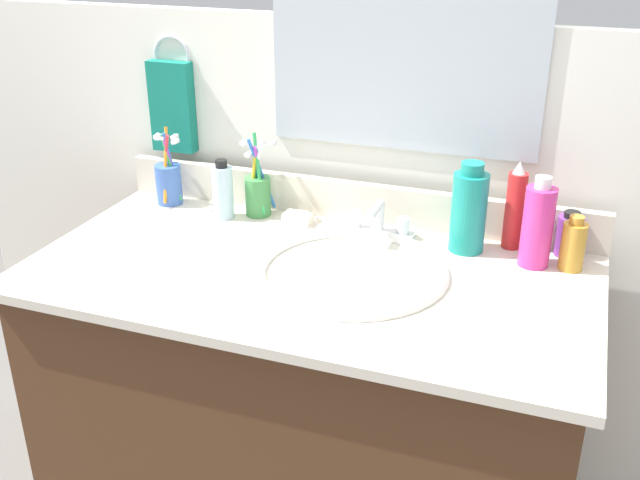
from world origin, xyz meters
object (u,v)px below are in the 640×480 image
at_px(bottle_spray_red, 515,208).
at_px(cup_green, 258,192).
at_px(hand_towel, 172,107).
at_px(bottle_mouthwash_teal, 469,210).
at_px(bottle_gel_clear, 223,191).
at_px(bottle_cream_purple, 569,235).
at_px(cup_blue_plastic, 169,181).
at_px(faucet, 378,224).
at_px(soap_bar, 298,218).
at_px(bottle_soap_pink, 538,226).
at_px(bottle_oil_amber, 573,245).

xyz_separation_m(bottle_spray_red, cup_green, (-0.58, -0.02, -0.03)).
relative_size(hand_towel, cup_green, 1.11).
height_order(bottle_mouthwash_teal, bottle_gel_clear, bottle_mouthwash_teal).
distance_m(bottle_cream_purple, bottle_gel_clear, 0.77).
relative_size(bottle_cream_purple, cup_blue_plastic, 0.51).
xyz_separation_m(hand_towel, cup_blue_plastic, (0.02, -0.08, -0.16)).
relative_size(faucet, bottle_mouthwash_teal, 0.82).
distance_m(cup_blue_plastic, soap_bar, 0.34).
bearing_deg(bottle_mouthwash_teal, bottle_gel_clear, -178.52).
distance_m(hand_towel, bottle_cream_purple, 0.97).
height_order(bottle_soap_pink, bottle_gel_clear, bottle_soap_pink).
height_order(bottle_cream_purple, cup_blue_plastic, cup_blue_plastic).
xyz_separation_m(bottle_cream_purple, bottle_soap_pink, (-0.06, -0.07, 0.04)).
distance_m(bottle_cream_purple, cup_green, 0.70).
bearing_deg(soap_bar, cup_green, 170.83).
bearing_deg(bottle_soap_pink, bottle_gel_clear, 179.12).
height_order(cup_blue_plastic, soap_bar, cup_blue_plastic).
height_order(faucet, cup_green, cup_green).
bearing_deg(bottle_gel_clear, bottle_cream_purple, 4.55).
xyz_separation_m(bottle_cream_purple, bottle_gel_clear, (-0.77, -0.06, 0.02)).
xyz_separation_m(bottle_mouthwash_teal, bottle_oil_amber, (0.21, -0.02, -0.04)).
bearing_deg(bottle_mouthwash_teal, bottle_oil_amber, -5.12).
bearing_deg(faucet, hand_towel, 170.27).
xyz_separation_m(bottle_oil_amber, cup_green, (-0.71, 0.05, 0.00)).
bearing_deg(bottle_spray_red, cup_blue_plastic, -178.21).
height_order(faucet, bottle_mouthwash_teal, bottle_mouthwash_teal).
relative_size(hand_towel, bottle_gel_clear, 1.56).
height_order(hand_towel, faucet, hand_towel).
bearing_deg(bottle_mouthwash_teal, cup_blue_plastic, 178.35).
distance_m(faucet, soap_bar, 0.19).
xyz_separation_m(bottle_soap_pink, cup_green, (-0.64, 0.05, -0.03)).
bearing_deg(bottle_spray_red, bottle_gel_clear, -174.66).
bearing_deg(bottle_gel_clear, bottle_oil_amber, -0.34).
height_order(faucet, bottle_gel_clear, bottle_gel_clear).
relative_size(bottle_spray_red, cup_blue_plastic, 1.01).
distance_m(hand_towel, cup_blue_plastic, 0.18).
relative_size(hand_towel, bottle_cream_purple, 2.27).
height_order(faucet, bottle_oil_amber, bottle_oil_amber).
bearing_deg(bottle_mouthwash_teal, bottle_soap_pink, -10.20).
distance_m(bottle_cream_purple, bottle_spray_red, 0.12).
distance_m(bottle_oil_amber, cup_blue_plastic, 0.94).
bearing_deg(cup_blue_plastic, bottle_mouthwash_teal, -1.65).
distance_m(faucet, bottle_gel_clear, 0.37).
relative_size(bottle_cream_purple, bottle_oil_amber, 0.85).
distance_m(bottle_spray_red, soap_bar, 0.48).
height_order(bottle_soap_pink, soap_bar, bottle_soap_pink).
bearing_deg(bottle_spray_red, bottle_cream_purple, 0.07).
xyz_separation_m(bottle_mouthwash_teal, bottle_spray_red, (0.09, 0.05, -0.00)).
relative_size(hand_towel, faucet, 1.38).
height_order(hand_towel, soap_bar, hand_towel).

